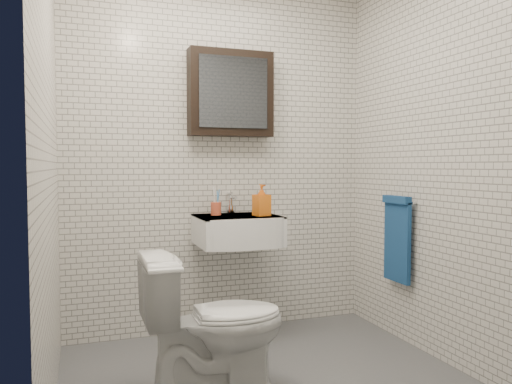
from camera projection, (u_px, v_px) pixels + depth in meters
ground at (271, 384)px, 2.71m from camera, size 2.20×2.00×0.01m
room_shell at (272, 114)px, 2.64m from camera, size 2.22×2.02×2.51m
washbasin at (239, 230)px, 3.38m from camera, size 0.55×0.50×0.20m
faucet at (231, 204)px, 3.56m from camera, size 0.06×0.20×0.15m
mirror_cabinet at (231, 94)px, 3.51m from camera, size 0.60×0.15×0.60m
towel_rail at (397, 235)px, 3.35m from camera, size 0.09×0.30×0.58m
toothbrush_cup at (216, 208)px, 3.45m from camera, size 0.08×0.08×0.20m
soap_bottle at (262, 200)px, 3.39m from camera, size 0.12×0.12×0.22m
toilet at (214, 323)px, 2.59m from camera, size 0.74×0.42×0.75m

